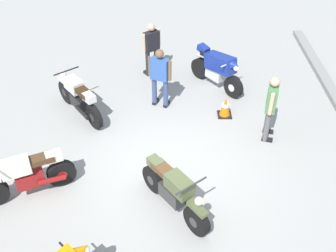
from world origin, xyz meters
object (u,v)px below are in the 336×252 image
at_px(motorcycle_olive_vintage, 174,191).
at_px(person_in_blue_shirt, 160,75).
at_px(motorcycle_blue_sportbike, 217,68).
at_px(motorcycle_cream_vintage, 27,176).
at_px(motorcycle_silver_cruiser, 79,97).
at_px(person_in_black_shirt, 152,46).
at_px(person_in_green_shirt, 271,104).
at_px(traffic_cone, 225,107).

relative_size(motorcycle_olive_vintage, person_in_blue_shirt, 0.99).
xyz_separation_m(motorcycle_blue_sportbike, motorcycle_cream_vintage, (4.18, -4.18, -0.11)).
bearing_deg(motorcycle_silver_cruiser, motorcycle_olive_vintage, 177.68).
height_order(motorcycle_cream_vintage, person_in_black_shirt, person_in_black_shirt).
bearing_deg(motorcycle_olive_vintage, motorcycle_cream_vintage, -135.24).
bearing_deg(person_in_green_shirt, traffic_cone, 150.67).
distance_m(person_in_black_shirt, traffic_cone, 2.98).
bearing_deg(motorcycle_olive_vintage, motorcycle_blue_sportbike, 127.00).
relative_size(person_in_green_shirt, traffic_cone, 3.14).
height_order(person_in_black_shirt, person_in_blue_shirt, person_in_blue_shirt).
bearing_deg(motorcycle_blue_sportbike, traffic_cone, -34.65).
xyz_separation_m(motorcycle_olive_vintage, traffic_cone, (-3.15, 1.34, -0.23)).
relative_size(motorcycle_cream_vintage, person_in_blue_shirt, 1.10).
relative_size(motorcycle_cream_vintage, person_in_black_shirt, 1.14).
distance_m(motorcycle_blue_sportbike, person_in_green_shirt, 2.52).
distance_m(person_in_blue_shirt, traffic_cone, 1.88).
distance_m(person_in_green_shirt, traffic_cone, 1.42).
xyz_separation_m(motorcycle_olive_vintage, person_in_blue_shirt, (-3.60, -0.35, 0.46)).
bearing_deg(motorcycle_blue_sportbike, person_in_black_shirt, -149.72).
relative_size(motorcycle_silver_cruiser, motorcycle_blue_sportbike, 1.03).
bearing_deg(person_in_black_shirt, person_in_green_shirt, -175.90).
bearing_deg(motorcycle_silver_cruiser, person_in_green_shirt, -140.41).
height_order(person_in_green_shirt, traffic_cone, person_in_green_shirt).
xyz_separation_m(motorcycle_cream_vintage, person_in_green_shirt, (-1.90, 5.18, 0.46)).
distance_m(motorcycle_silver_cruiser, traffic_cone, 3.76).
xyz_separation_m(motorcycle_silver_cruiser, traffic_cone, (0.03, 3.76, -0.26)).
bearing_deg(motorcycle_olive_vintage, person_in_green_shirt, 97.81).
distance_m(person_in_green_shirt, person_in_blue_shirt, 2.90).
bearing_deg(person_in_blue_shirt, traffic_cone, -82.11).
bearing_deg(motorcycle_cream_vintage, person_in_green_shirt, 174.85).
xyz_separation_m(person_in_green_shirt, traffic_cone, (-0.87, -0.90, -0.69)).
xyz_separation_m(motorcycle_cream_vintage, person_in_blue_shirt, (-3.21, 2.59, 0.46)).
bearing_deg(traffic_cone, motorcycle_olive_vintage, -23.10).
height_order(motorcycle_olive_vintage, person_in_blue_shirt, person_in_blue_shirt).
distance_m(motorcycle_silver_cruiser, person_in_black_shirt, 2.79).
height_order(person_in_green_shirt, person_in_black_shirt, person_in_green_shirt).
bearing_deg(person_in_black_shirt, motorcycle_olive_vintage, 147.23).
relative_size(motorcycle_olive_vintage, person_in_black_shirt, 1.03).
bearing_deg(person_in_green_shirt, motorcycle_cream_vintage, -145.24).
relative_size(motorcycle_blue_sportbike, person_in_black_shirt, 1.03).
distance_m(motorcycle_blue_sportbike, traffic_cone, 1.46).
xyz_separation_m(person_in_green_shirt, person_in_black_shirt, (-3.01, -2.86, -0.05)).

